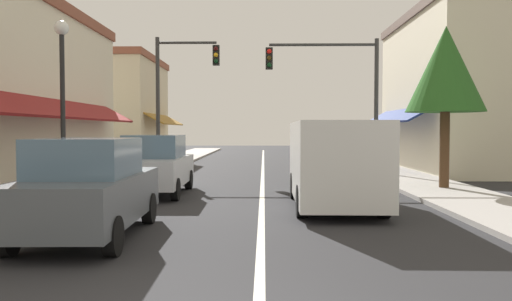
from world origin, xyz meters
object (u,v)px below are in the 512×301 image
traffic_signal_left_corner (177,84)px  tree_right_near (446,70)px  parked_car_nearest_left (88,189)px  traffic_signal_mast_arm (338,83)px  parked_car_second_left (156,165)px  street_lamp_left_near (62,81)px  van_in_lane (333,161)px

traffic_signal_left_corner → tree_right_near: (9.61, -7.10, -0.23)m
parked_car_nearest_left → traffic_signal_mast_arm: (6.25, 12.49, 3.03)m
parked_car_second_left → tree_right_near: tree_right_near is taller
traffic_signal_left_corner → street_lamp_left_near: 10.32m
parked_car_nearest_left → parked_car_second_left: same height
street_lamp_left_near → parked_car_nearest_left: bearing=-62.8°
parked_car_second_left → street_lamp_left_near: (-1.88, -2.16, 2.28)m
traffic_signal_mast_arm → tree_right_near: traffic_signal_mast_arm is taller
street_lamp_left_near → tree_right_near: (10.74, 3.13, 0.62)m
traffic_signal_mast_arm → tree_right_near: (2.51, -5.52, -0.14)m
traffic_signal_mast_arm → street_lamp_left_near: bearing=-133.5°
van_in_lane → traffic_signal_mast_arm: 9.33m
parked_car_nearest_left → traffic_signal_mast_arm: 14.29m
parked_car_nearest_left → parked_car_second_left: bearing=89.4°
parked_car_nearest_left → street_lamp_left_near: size_ratio=0.89×
traffic_signal_mast_arm → van_in_lane: bearing=-99.0°
parked_car_nearest_left → parked_car_second_left: (-0.09, 6.00, 0.00)m
parked_car_nearest_left → street_lamp_left_near: bearing=115.7°
traffic_signal_left_corner → parked_car_nearest_left: bearing=-86.6°
parked_car_nearest_left → traffic_signal_mast_arm: size_ratio=0.72×
street_lamp_left_near → tree_right_near: size_ratio=0.91×
traffic_signal_left_corner → traffic_signal_mast_arm: bearing=-12.5°
traffic_signal_mast_arm → traffic_signal_left_corner: size_ratio=0.94×
van_in_lane → street_lamp_left_near: street_lamp_left_near is taller
street_lamp_left_near → van_in_lane: bearing=-1.3°
traffic_signal_mast_arm → tree_right_near: bearing=-65.5°
street_lamp_left_near → tree_right_near: 11.20m
parked_car_second_left → street_lamp_left_near: 3.66m
parked_car_second_left → van_in_lane: bearing=-26.0°
van_in_lane → street_lamp_left_near: 7.11m
parked_car_second_left → van_in_lane: (4.94, -2.31, 0.27)m
parked_car_second_left → traffic_signal_mast_arm: (6.34, 6.49, 3.03)m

